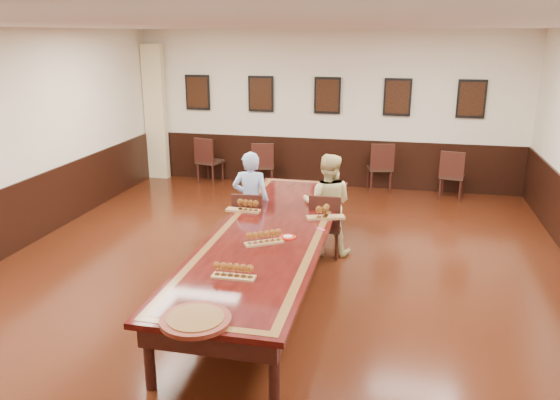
% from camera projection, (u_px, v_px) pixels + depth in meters
% --- Properties ---
extents(floor, '(8.00, 10.00, 0.02)m').
position_uv_depth(floor, '(272.00, 286.00, 7.05)').
color(floor, black).
rests_on(floor, ground).
extents(ceiling, '(8.00, 10.00, 0.02)m').
position_uv_depth(ceiling, '(270.00, 24.00, 6.11)').
color(ceiling, white).
rests_on(ceiling, floor).
extents(wall_back, '(8.00, 0.02, 3.20)m').
position_uv_depth(wall_back, '(327.00, 110.00, 11.25)').
color(wall_back, '#EFE4C8').
rests_on(wall_back, floor).
extents(chair_man, '(0.48, 0.51, 0.94)m').
position_uv_depth(chair_man, '(250.00, 221.00, 8.01)').
color(chair_man, black).
rests_on(chair_man, floor).
extents(chair_woman, '(0.45, 0.49, 0.95)m').
position_uv_depth(chair_woman, '(326.00, 224.00, 7.87)').
color(chair_woman, black).
rests_on(chair_woman, floor).
extents(spare_chair_a, '(0.58, 0.61, 1.00)m').
position_uv_depth(spare_chair_a, '(210.00, 160.00, 11.76)').
color(spare_chair_a, black).
rests_on(spare_chair_a, floor).
extents(spare_chair_b, '(0.54, 0.58, 0.97)m').
position_uv_depth(spare_chair_b, '(263.00, 164.00, 11.42)').
color(spare_chair_b, black).
rests_on(spare_chair_b, floor).
extents(spare_chair_c, '(0.58, 0.61, 1.01)m').
position_uv_depth(spare_chair_c, '(380.00, 166.00, 11.16)').
color(spare_chair_c, black).
rests_on(spare_chair_c, floor).
extents(spare_chair_d, '(0.55, 0.58, 0.97)m').
position_uv_depth(spare_chair_d, '(452.00, 174.00, 10.61)').
color(spare_chair_d, black).
rests_on(spare_chair_d, floor).
extents(person_man, '(0.57, 0.40, 1.49)m').
position_uv_depth(person_man, '(251.00, 201.00, 8.02)').
color(person_man, '#5583D4').
rests_on(person_man, floor).
extents(person_woman, '(0.75, 0.58, 1.49)m').
position_uv_depth(person_woman, '(327.00, 204.00, 7.88)').
color(person_woman, beige).
rests_on(person_woman, floor).
extents(pink_phone, '(0.13, 0.14, 0.01)m').
position_uv_depth(pink_phone, '(321.00, 229.00, 6.85)').
color(pink_phone, '#D24668').
rests_on(pink_phone, conference_table).
extents(curtain, '(0.45, 0.18, 2.90)m').
position_uv_depth(curtain, '(156.00, 113.00, 11.90)').
color(curtain, beige).
rests_on(curtain, floor).
extents(wainscoting, '(8.00, 10.00, 1.00)m').
position_uv_depth(wainscoting, '(271.00, 249.00, 6.90)').
color(wainscoting, black).
rests_on(wainscoting, floor).
extents(conference_table, '(1.40, 5.00, 0.76)m').
position_uv_depth(conference_table, '(271.00, 241.00, 6.87)').
color(conference_table, black).
rests_on(conference_table, floor).
extents(posters, '(6.14, 0.04, 0.74)m').
position_uv_depth(posters, '(327.00, 95.00, 11.10)').
color(posters, black).
rests_on(posters, wall_back).
extents(flight_a, '(0.48, 0.17, 0.18)m').
position_uv_depth(flight_a, '(245.00, 206.00, 7.52)').
color(flight_a, '#9A6F40').
rests_on(flight_a, conference_table).
extents(flight_b, '(0.53, 0.31, 0.19)m').
position_uv_depth(flight_b, '(325.00, 212.00, 7.24)').
color(flight_b, '#9A6F40').
rests_on(flight_b, conference_table).
extents(flight_c, '(0.46, 0.36, 0.17)m').
position_uv_depth(flight_c, '(264.00, 238.00, 6.36)').
color(flight_c, '#9A6F40').
rests_on(flight_c, conference_table).
extents(flight_d, '(0.45, 0.14, 0.17)m').
position_uv_depth(flight_d, '(233.00, 271.00, 5.47)').
color(flight_d, '#9A6F40').
rests_on(flight_d, conference_table).
extents(red_plate_grp, '(0.20, 0.20, 0.03)m').
position_uv_depth(red_plate_grp, '(288.00, 237.00, 6.57)').
color(red_plate_grp, red).
rests_on(red_plate_grp, conference_table).
extents(carved_platter, '(0.62, 0.62, 0.05)m').
position_uv_depth(carved_platter, '(196.00, 320.00, 4.66)').
color(carved_platter, '#581A11').
rests_on(carved_platter, conference_table).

